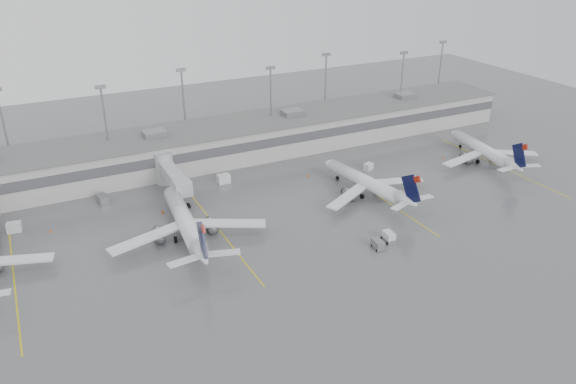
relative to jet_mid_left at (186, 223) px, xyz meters
name	(u,v)px	position (x,y,z in m)	size (l,w,h in m)	color
ground	(372,272)	(23.70, -24.15, -3.21)	(260.00, 260.00, 0.00)	#525255
terminal	(238,139)	(23.70, 33.83, 0.96)	(152.00, 17.00, 9.45)	#ACACA7
light_masts	(228,102)	(23.70, 39.60, 8.81)	(142.40, 8.00, 20.60)	gray
jet_bridge_right	(170,173)	(3.20, 21.57, 0.66)	(4.00, 17.20, 7.00)	#9D9FA2
stand_markings	(303,212)	(23.70, -0.15, -3.21)	(105.25, 40.00, 0.01)	#D1C10C
jet_mid_left	(186,223)	(0.00, 0.00, 0.00)	(28.41, 31.96, 10.34)	silver
jet_mid_right	(368,183)	(39.30, 0.30, -0.32)	(25.39, 28.65, 9.31)	silver
jet_far_right	(485,151)	(74.67, 3.40, -0.34)	(25.19, 28.45, 9.25)	silver
baggage_tug	(389,238)	(31.96, -17.26, -2.50)	(2.10, 3.01, 1.84)	silver
baggage_cart	(378,244)	(28.76, -18.46, -2.36)	(1.70, 2.69, 1.64)	slate
gse_uld_a	(14,227)	(-27.78, 16.77, -2.31)	(2.54, 1.69, 1.80)	silver
gse_uld_b	(224,179)	(14.59, 19.87, -2.24)	(2.74, 1.83, 1.94)	silver
gse_uld_c	(368,167)	(47.21, 11.75, -2.44)	(2.18, 1.45, 1.54)	silver
gse_loader	(102,199)	(-11.05, 21.61, -2.31)	(1.81, 2.90, 1.81)	slate
cone_a	(50,231)	(-21.90, 13.49, -2.91)	(0.39, 0.39, 0.61)	#E04E04
cone_b	(163,211)	(-1.32, 11.63, -2.83)	(0.48, 0.48, 0.76)	#E04E04
cone_c	(309,175)	(32.95, 14.44, -2.83)	(0.48, 0.48, 0.76)	#E04E04
cone_d	(443,157)	(67.39, 9.36, -2.89)	(0.41, 0.41, 0.65)	#E04E04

